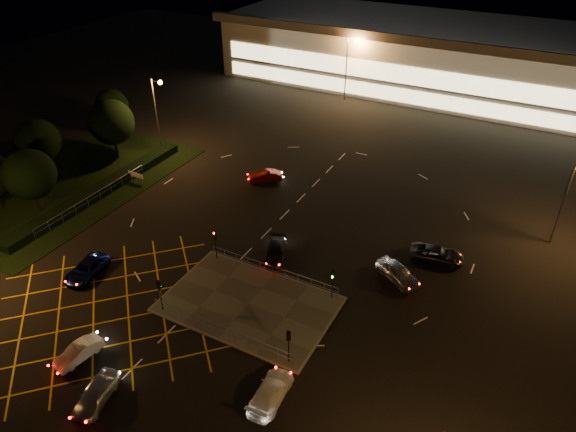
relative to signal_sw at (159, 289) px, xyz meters
The scene contains 24 objects.
ground 7.58m from the signal_sw, 56.28° to the left, with size 180.00×180.00×0.00m, color black.
pedestrian_island 7.57m from the signal_sw, 33.65° to the left, with size 14.00×9.00×0.12m, color #4C4944.
grass_verge 26.93m from the signal_sw, 153.45° to the left, with size 18.00×30.00×0.08m, color black.
hedge 22.55m from the signal_sw, 147.74° to the left, with size 2.00×26.00×1.00m, color black.
supermarket 68.13m from the signal_sw, 86.63° to the left, with size 72.00×26.50×10.50m.
streetlight_nw 31.24m from the signal_sw, 129.19° to the left, with size 1.78×0.56×10.03m.
streetlight_ne 38.75m from the signal_sw, 42.43° to the left, with size 1.78×0.56×10.03m.
streetlight_far_left 54.44m from the signal_sw, 95.88° to the left, with size 1.78×0.56×10.03m.
signal_sw is the anchor object (origin of this frame).
signal_se 12.00m from the signal_sw, ahead, with size 0.28×0.30×3.15m.
signal_nw 7.99m from the signal_sw, 90.00° to the left, with size 0.28×0.30×3.15m.
signal_ne 14.41m from the signal_sw, 33.65° to the left, with size 0.28×0.30×3.15m.
tree_b 30.55m from the signal_sw, 156.81° to the left, with size 5.40×5.40×7.35m.
tree_c 31.34m from the signal_sw, 140.20° to the left, with size 5.76×5.76×7.84m.
tree_d 39.73m from the signal_sw, 139.09° to the left, with size 4.68×4.68×6.37m.
tree_e 22.92m from the signal_sw, 164.76° to the left, with size 5.40×5.40×7.35m.
car_near_silver 9.57m from the signal_sw, 79.03° to the right, with size 1.71×4.25×1.45m, color silver.
car_queue_white 7.59m from the signal_sw, 107.55° to the right, with size 1.31×3.76×1.24m, color white.
car_left_blue 9.37m from the signal_sw, behind, with size 2.20×4.76×1.32m, color #0D1450.
car_far_dkgrey 12.12m from the signal_sw, 66.43° to the left, with size 1.77×4.36×1.27m, color black.
car_right_silver 20.95m from the signal_sw, 39.13° to the left, with size 1.84×4.58×1.56m, color #A3A6AA.
car_circ_red 23.98m from the signal_sw, 98.82° to the left, with size 1.37×3.94×1.30m, color maroon.
car_east_grey 25.72m from the signal_sw, 43.44° to the left, with size 2.35×5.10×1.42m, color black.
car_approach_white 12.97m from the signal_sw, 15.45° to the right, with size 1.92×4.72×1.37m, color white.
Camera 1 is at (20.31, -29.34, 30.29)m, focal length 32.00 mm.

